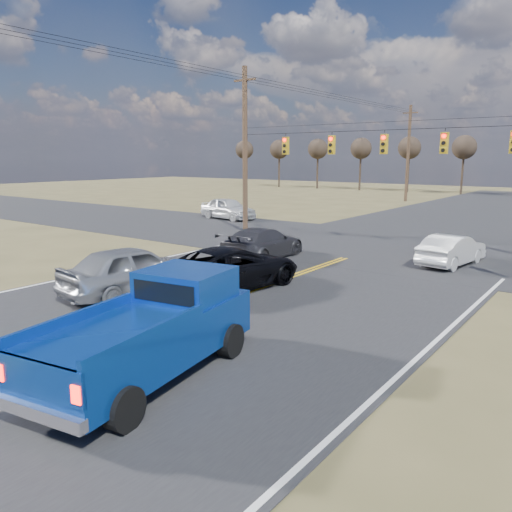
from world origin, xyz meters
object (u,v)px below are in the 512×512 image
Objects in this scene: silver_suv at (133,269)px; white_car_queue at (452,250)px; black_suv at (232,267)px; dgrey_car_queue at (263,243)px; cross_car_west at (228,209)px; pickup_truck at (152,330)px.

white_car_queue is (7.44, 11.38, -0.18)m from silver_suv.
black_suv is 5.44m from dgrey_car_queue.
silver_suv is 1.04× the size of cross_car_west.
white_car_queue is at bearing -113.54° from black_suv.
dgrey_car_queue is (-5.56, 11.63, -0.29)m from pickup_truck.
silver_suv is 7.56m from dgrey_car_queue.
cross_car_west reaches higher than white_car_queue.
pickup_truck reaches higher than black_suv.
silver_suv is at bearing 64.80° from white_car_queue.
dgrey_car_queue is at bearing 35.21° from white_car_queue.
silver_suv reaches higher than black_suv.
silver_suv is 3.44m from black_suv.
pickup_truck is 27.81m from cross_car_west.
cross_car_west is at bearing -42.59° from black_suv.
pickup_truck is 1.07× the size of black_suv.
cross_car_west is (-16.61, 22.30, -0.20)m from pickup_truck.
black_suv reaches higher than white_car_queue.
black_suv is 1.08× the size of dgrey_car_queue.
pickup_truck reaches higher than silver_suv.
white_car_queue is 19.70m from cross_car_west.
black_suv reaches higher than dgrey_car_queue.
dgrey_car_queue is at bearing -58.67° from black_suv.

